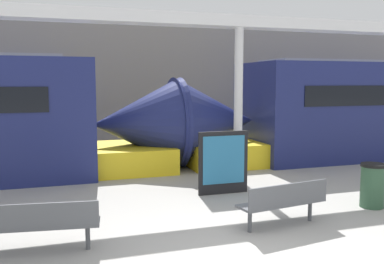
# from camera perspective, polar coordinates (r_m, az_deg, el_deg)

# --- Properties ---
(ground_plane) EXTENTS (60.00, 60.00, 0.00)m
(ground_plane) POSITION_cam_1_polar(r_m,az_deg,el_deg) (6.24, 8.07, -17.04)
(ground_plane) COLOR #9E9B96
(station_wall) EXTENTS (56.00, 0.20, 5.00)m
(station_wall) POSITION_cam_1_polar(r_m,az_deg,el_deg) (17.79, -9.85, 6.61)
(station_wall) COLOR gray
(station_wall) RESTS_ON ground_plane
(train_left) EXTENTS (14.94, 2.93, 3.20)m
(train_left) POSITION_cam_1_polar(r_m,az_deg,el_deg) (16.28, 24.06, 2.63)
(train_left) COLOR navy
(train_left) RESTS_ON ground_plane
(bench_near) EXTENTS (1.69, 0.69, 0.80)m
(bench_near) POSITION_cam_1_polar(r_m,az_deg,el_deg) (7.60, 12.21, -8.90)
(bench_near) COLOR #4C4F54
(bench_near) RESTS_ON ground_plane
(bench_far) EXTENTS (1.87, 0.69, 0.80)m
(bench_far) POSITION_cam_1_polar(r_m,az_deg,el_deg) (6.71, -20.19, -11.27)
(bench_far) COLOR #4C4F54
(bench_far) RESTS_ON ground_plane
(trash_bin) EXTENTS (0.49, 0.49, 0.89)m
(trash_bin) POSITION_cam_1_polar(r_m,az_deg,el_deg) (9.35, 22.94, -6.56)
(trash_bin) COLOR #2D5138
(trash_bin) RESTS_ON ground_plane
(poster_board) EXTENTS (1.16, 0.07, 1.42)m
(poster_board) POSITION_cam_1_polar(r_m,az_deg,el_deg) (9.59, 4.20, -4.06)
(poster_board) COLOR black
(poster_board) RESTS_ON ground_plane
(support_column_near) EXTENTS (0.22, 0.22, 3.80)m
(support_column_near) POSITION_cam_1_polar(r_m,az_deg,el_deg) (10.65, 6.19, 3.42)
(support_column_near) COLOR silver
(support_column_near) RESTS_ON ground_plane
(canopy_beam) EXTENTS (28.00, 0.60, 0.28)m
(canopy_beam) POSITION_cam_1_polar(r_m,az_deg,el_deg) (10.73, 6.33, 14.37)
(canopy_beam) COLOR silver
(canopy_beam) RESTS_ON support_column_near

